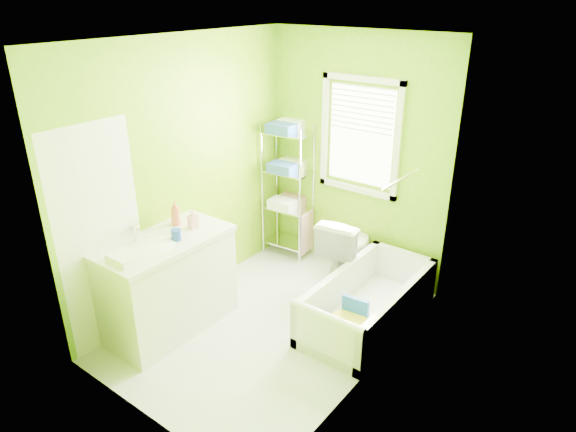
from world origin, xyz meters
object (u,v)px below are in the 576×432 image
Objects in this scene: bathtub at (366,309)px; wire_shelf_unit at (289,176)px; vanity at (168,282)px; toilet at (347,248)px.

wire_shelf_unit is (-1.45, 0.70, 0.82)m from bathtub.
wire_shelf_unit reaches higher than vanity.
wire_shelf_unit reaches higher than bathtub.
wire_shelf_unit is at bearing -17.09° from toilet.
toilet is 0.49× the size of wire_shelf_unit.
toilet is (-0.57, 0.56, 0.24)m from bathtub.
bathtub is at bearing -25.79° from wire_shelf_unit.
toilet is 1.07m from wire_shelf_unit.
wire_shelf_unit is at bearing 90.30° from vanity.
vanity is at bearing -141.32° from bathtub.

